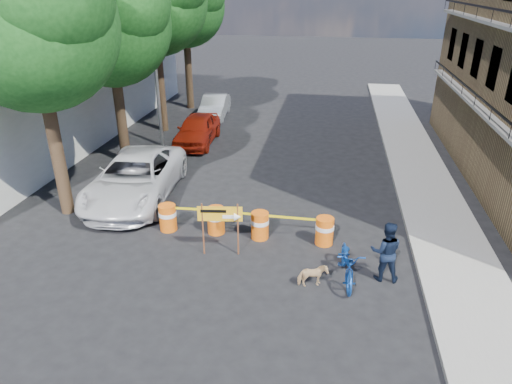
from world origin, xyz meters
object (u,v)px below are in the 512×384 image
(detour_sign, at_px, (225,218))
(suv_white, at_px, (135,178))
(barrel_far_right, at_px, (325,230))
(sedan_red, at_px, (197,129))
(barrel_mid_left, at_px, (216,220))
(sedan_silver, at_px, (215,106))
(barrel_far_left, at_px, (168,217))
(barrel_mid_right, at_px, (260,225))
(pedestrian, at_px, (386,251))
(bicycle, at_px, (349,247))
(dog, at_px, (313,276))

(detour_sign, xyz_separation_m, suv_white, (-4.23, 3.29, -0.41))
(barrel_far_right, relative_size, sedan_red, 0.21)
(barrel_mid_left, distance_m, barrel_far_right, 3.52)
(barrel_mid_left, xyz_separation_m, sedan_red, (-3.13, 8.68, 0.27))
(barrel_far_right, height_order, sedan_silver, sedan_silver)
(barrel_far_left, distance_m, detour_sign, 2.63)
(barrel_mid_right, distance_m, pedestrian, 4.08)
(barrel_mid_right, xyz_separation_m, sedan_silver, (-4.94, 13.70, 0.19))
(pedestrian, relative_size, sedan_silver, 0.44)
(detour_sign, distance_m, sedan_red, 10.61)
(barrel_mid_right, xyz_separation_m, suv_white, (-5.08, 2.16, 0.36))
(barrel_mid_right, height_order, pedestrian, pedestrian)
(barrel_mid_left, bearing_deg, pedestrian, -18.34)
(barrel_mid_left, height_order, bicycle, bicycle)
(barrel_far_left, height_order, sedan_red, sedan_red)
(barrel_far_right, xyz_separation_m, sedan_red, (-6.65, 8.80, 0.27))
(sedan_silver, bearing_deg, barrel_mid_left, -80.07)
(barrel_mid_right, xyz_separation_m, pedestrian, (3.72, -1.62, 0.40))
(barrel_far_right, distance_m, suv_white, 7.46)
(detour_sign, bearing_deg, sedan_red, 102.94)
(bicycle, bearing_deg, detour_sign, 163.68)
(sedan_red, bearing_deg, pedestrian, -53.48)
(bicycle, bearing_deg, sedan_red, 119.27)
(detour_sign, xyz_separation_m, sedan_red, (-3.76, 9.91, -0.50))
(detour_sign, height_order, sedan_silver, detour_sign)
(barrel_mid_left, relative_size, sedan_silver, 0.22)
(dog, bearing_deg, detour_sign, 46.08)
(pedestrian, bearing_deg, sedan_red, -51.13)
(barrel_far_left, relative_size, detour_sign, 0.53)
(barrel_mid_right, height_order, sedan_red, sedan_red)
(pedestrian, bearing_deg, barrel_mid_right, -23.35)
(pedestrian, distance_m, sedan_red, 13.32)
(detour_sign, bearing_deg, barrel_mid_left, 109.06)
(barrel_far_left, distance_m, sedan_silver, 13.81)
(barrel_mid_left, height_order, barrel_mid_right, same)
(detour_sign, bearing_deg, sedan_silver, 97.65)
(barrel_far_right, height_order, sedan_red, sedan_red)
(barrel_far_left, relative_size, barrel_far_right, 1.00)
(dog, relative_size, sedan_silver, 0.20)
(dog, distance_m, sedan_silver, 17.38)
(pedestrian, xyz_separation_m, suv_white, (-8.80, 3.78, -0.05))
(barrel_far_left, bearing_deg, bicycle, -17.59)
(barrel_far_left, bearing_deg, sedan_silver, 97.76)
(barrel_mid_right, distance_m, dog, 2.94)
(bicycle, xyz_separation_m, sedan_silver, (-7.67, 15.52, -0.38))
(barrel_mid_left, height_order, detour_sign, detour_sign)
(barrel_mid_left, relative_size, pedestrian, 0.51)
(barrel_mid_left, bearing_deg, bicycle, -24.62)
(dog, xyz_separation_m, suv_white, (-6.88, 4.47, 0.50))
(barrel_mid_left, height_order, dog, barrel_mid_left)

